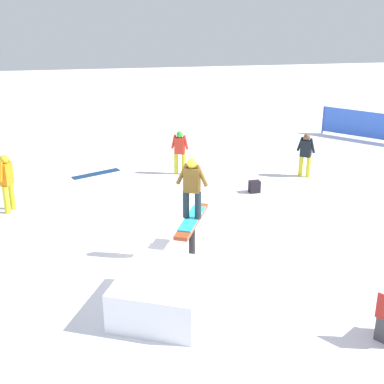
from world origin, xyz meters
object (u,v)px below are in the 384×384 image
(bystander_red, at_px, (180,150))
(backpack_on_snow, at_px, (254,187))
(rail_feature, at_px, (192,227))
(main_rider_on_rail, at_px, (192,190))
(bystander_orange, at_px, (7,180))
(loose_snowboard_navy, at_px, (96,174))
(bystander_black, at_px, (306,153))

(bystander_red, height_order, backpack_on_snow, bystander_red)
(rail_feature, distance_m, main_rider_on_rail, 0.82)
(rail_feature, xyz_separation_m, bystander_orange, (3.37, 4.22, 0.11))
(bystander_orange, height_order, loose_snowboard_navy, bystander_orange)
(bystander_orange, bearing_deg, rail_feature, 73.48)
(main_rider_on_rail, bearing_deg, backpack_on_snow, -9.76)
(rail_feature, relative_size, bystander_black, 1.32)
(main_rider_on_rail, xyz_separation_m, backpack_on_snow, (3.66, -2.40, -1.40))
(main_rider_on_rail, distance_m, bystander_red, 5.70)
(bystander_orange, height_order, bystander_red, bystander_orange)
(rail_feature, distance_m, loose_snowboard_navy, 6.39)
(main_rider_on_rail, bearing_deg, bystander_black, -18.53)
(loose_snowboard_navy, relative_size, backpack_on_snow, 4.53)
(bystander_black, height_order, loose_snowboard_navy, bystander_black)
(rail_feature, relative_size, bystander_red, 1.31)
(bystander_black, xyz_separation_m, bystander_red, (0.86, 3.74, 0.01))
(bystander_red, relative_size, backpack_on_snow, 4.01)
(main_rider_on_rail, height_order, bystander_black, main_rider_on_rail)
(main_rider_on_rail, height_order, bystander_red, main_rider_on_rail)
(bystander_black, distance_m, bystander_orange, 8.62)
(rail_feature, relative_size, loose_snowboard_navy, 1.16)
(bystander_red, distance_m, backpack_on_snow, 2.76)
(main_rider_on_rail, relative_size, bystander_black, 0.98)
(loose_snowboard_navy, bearing_deg, main_rider_on_rail, 83.17)
(loose_snowboard_navy, bearing_deg, bystander_black, 143.23)
(bystander_orange, distance_m, backpack_on_snow, 6.66)
(bystander_orange, distance_m, bystander_red, 5.27)
(backpack_on_snow, bearing_deg, bystander_red, -52.66)
(backpack_on_snow, bearing_deg, main_rider_on_rail, 50.78)
(bystander_black, relative_size, loose_snowboard_navy, 0.87)
(bystander_red, bearing_deg, backpack_on_snow, 155.43)
(bystander_black, xyz_separation_m, loose_snowboard_navy, (1.26, 6.32, -0.74))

